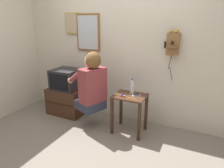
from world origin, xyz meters
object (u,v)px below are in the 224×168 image
at_px(framed_picture, 73,23).
at_px(cell_phone_held, 123,95).
at_px(wall_phone_antique, 173,43).
at_px(cell_phone_spare, 136,95).
at_px(television, 66,79).
at_px(wall_mirror, 88,33).
at_px(person, 92,83).
at_px(water_bottle, 132,87).
at_px(toothbrush, 129,97).

xyz_separation_m(framed_picture, cell_phone_held, (1.18, -0.46, -1.00)).
distance_m(wall_phone_antique, cell_phone_spare, 0.91).
height_order(television, cell_phone_held, television).
relative_size(wall_mirror, cell_phone_held, 4.89).
distance_m(wall_phone_antique, wall_mirror, 1.45).
bearing_deg(wall_mirror, framed_picture, 179.43).
bearing_deg(person, water_bottle, -46.15).
distance_m(person, toothbrush, 0.60).
xyz_separation_m(television, cell_phone_held, (1.17, -0.17, -0.05)).
bearing_deg(water_bottle, wall_phone_antique, 29.54).
bearing_deg(water_bottle, wall_mirror, 161.25).
height_order(person, cell_phone_spare, person).
relative_size(framed_picture, wall_mirror, 0.59).
xyz_separation_m(person, wall_phone_antique, (1.06, 0.52, 0.59)).
xyz_separation_m(wall_phone_antique, cell_phone_spare, (-0.40, -0.35, -0.74)).
bearing_deg(cell_phone_held, cell_phone_spare, 25.01).
bearing_deg(cell_phone_held, person, -164.63).
xyz_separation_m(person, wall_mirror, (-0.38, 0.56, 0.70)).
bearing_deg(wall_phone_antique, person, -153.91).
relative_size(wall_mirror, cell_phone_spare, 4.76).
xyz_separation_m(television, water_bottle, (1.25, -0.03, 0.05)).
distance_m(cell_phone_spare, water_bottle, 0.16).
xyz_separation_m(cell_phone_held, toothbrush, (0.11, -0.06, 0.00)).
bearing_deg(cell_phone_spare, framed_picture, -149.76).
bearing_deg(television, water_bottle, -1.31).
xyz_separation_m(cell_phone_spare, toothbrush, (-0.07, -0.13, 0.00)).
relative_size(framed_picture, cell_phone_held, 2.90).
bearing_deg(framed_picture, water_bottle, -14.43).
relative_size(cell_phone_held, cell_phone_spare, 0.97).
height_order(cell_phone_held, toothbrush, toothbrush).
xyz_separation_m(framed_picture, water_bottle, (1.26, -0.32, -0.90)).
height_order(person, television, person).
relative_size(wall_phone_antique, toothbrush, 4.05).
distance_m(person, framed_picture, 1.24).
xyz_separation_m(wall_phone_antique, cell_phone_held, (-0.58, -0.42, -0.74)).
distance_m(television, cell_phone_held, 1.19).
distance_m(wall_mirror, water_bottle, 1.25).
xyz_separation_m(cell_phone_spare, water_bottle, (-0.10, 0.07, 0.10)).
bearing_deg(water_bottle, toothbrush, -83.46).
bearing_deg(cell_phone_spare, wall_phone_antique, 87.66).
distance_m(person, wall_mirror, 0.98).
xyz_separation_m(person, framed_picture, (-0.70, 0.56, 0.85)).
xyz_separation_m(person, television, (-0.69, 0.27, -0.10)).
distance_m(cell_phone_held, water_bottle, 0.19).
xyz_separation_m(water_bottle, toothbrush, (0.02, -0.20, -0.10)).
relative_size(person, wall_mirror, 1.46).
relative_size(television, wall_phone_antique, 0.63).
bearing_deg(wall_mirror, wall_phone_antique, -1.65).
bearing_deg(cell_phone_held, framed_picture, 162.29).
relative_size(television, cell_phone_spare, 3.55).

